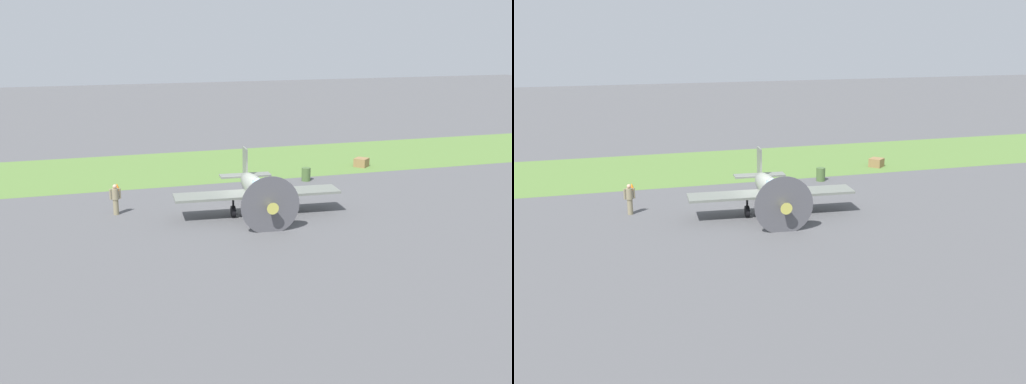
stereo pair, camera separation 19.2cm
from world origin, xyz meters
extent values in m
plane|color=#515154|center=(0.00, 0.00, 0.00)|extent=(160.00, 160.00, 0.00)
cube|color=#567A38|center=(0.00, -11.64, 0.00)|extent=(120.00, 11.00, 0.01)
ellipsoid|color=slate|center=(-0.19, 0.91, 1.38)|extent=(1.59, 6.56, 1.18)
cube|color=slate|center=(-0.16, 1.29, 1.24)|extent=(9.25, 2.20, 0.13)
cube|color=slate|center=(-0.37, -2.04, 2.24)|extent=(0.16, 1.05, 1.81)
cube|color=slate|center=(-0.37, -2.04, 1.48)|extent=(3.10, 1.05, 0.10)
cone|color=#B7B24C|center=(0.03, 4.39, 1.38)|extent=(0.65, 0.71, 0.61)
cylinder|color=#4C4C51|center=(0.02, 4.20, 1.38)|extent=(3.05, 0.23, 3.06)
ellipsoid|color=#8CB2C6|center=(-0.15, 1.48, 1.80)|extent=(0.75, 1.38, 0.67)
cylinder|color=black|center=(-1.54, 1.48, 0.32)|extent=(0.25, 0.66, 0.65)
cylinder|color=black|center=(-1.54, 1.48, 0.78)|extent=(0.11, 0.11, 0.92)
cylinder|color=black|center=(1.23, 1.30, 0.32)|extent=(0.25, 0.66, 0.65)
cylinder|color=black|center=(1.23, 1.30, 0.78)|extent=(0.11, 0.11, 0.92)
cylinder|color=black|center=(-0.38, -2.14, 0.15)|extent=(0.13, 0.31, 0.31)
cylinder|color=#847A5B|center=(7.36, -1.00, 0.44)|extent=(0.30, 0.30, 0.88)
cylinder|color=#847A5B|center=(7.36, -1.00, 1.19)|extent=(0.38, 0.38, 0.62)
sphere|color=tan|center=(7.36, -1.00, 1.61)|extent=(0.23, 0.23, 0.23)
cylinder|color=#847A5B|center=(7.10, -1.04, 1.19)|extent=(0.11, 0.11, 0.59)
cylinder|color=#847A5B|center=(7.61, -0.96, 1.19)|extent=(0.11, 0.11, 0.59)
cylinder|color=#476633|center=(-5.51, -5.20, 0.45)|extent=(0.60, 0.60, 0.90)
cube|color=olive|center=(-11.00, -8.04, 0.32)|extent=(1.27, 1.27, 0.64)
cone|color=orange|center=(6.95, -6.29, 0.22)|extent=(0.36, 0.36, 0.44)
camera|label=1|loc=(8.97, 32.15, 10.15)|focal=42.65mm
camera|label=2|loc=(8.79, 32.21, 10.15)|focal=42.65mm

